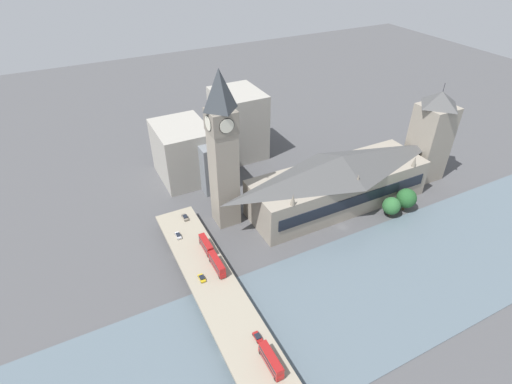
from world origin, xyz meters
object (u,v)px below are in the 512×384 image
Objects in this scene: car_northbound_tail at (185,217)px; road_bridge at (243,338)px; double_decker_bus_lead at (206,245)px; car_northbound_mid at (202,278)px; clock_tower at (223,148)px; parliament_hall at (339,181)px; victoria_tower at (431,136)px; car_northbound_lead at (178,235)px; car_southbound_lead at (258,337)px; double_decker_bus_rear at (217,264)px; double_decker_bus_mid at (271,360)px.

road_bridge is at bearing 177.30° from car_northbound_tail.
double_decker_bus_lead is 2.50× the size of car_northbound_mid.
clock_tower reaches higher than double_decker_bus_lead.
parliament_hall is at bearing -83.49° from double_decker_bus_lead.
car_northbound_mid is at bearing 105.92° from parliament_hall.
victoria_tower is 11.71× the size of car_northbound_lead.
road_bridge is (-50.18, 128.47, -18.62)m from victoria_tower.
car_southbound_lead is (-31.01, -6.80, 0.02)m from car_northbound_mid.
clock_tower is 73.97m from car_southbound_lead.
car_southbound_lead is (-2.69, -3.75, 1.76)m from road_bridge.
double_decker_bus_lead reaches higher than car_northbound_mid.
parliament_hall is 79.79m from car_northbound_mid.
victoria_tower reaches higher than car_northbound_mid.
car_northbound_tail is (2.62, 18.20, -30.68)m from clock_tower.
car_northbound_mid is at bearing 106.60° from double_decker_bus_rear.
clock_tower is at bearing -40.41° from double_decker_bus_lead.
road_bridge is 12.85× the size of double_decker_bus_rear.
clock_tower is at bearing -18.85° from road_bridge.
car_northbound_lead is at bearing 147.79° from car_northbound_tail.
car_northbound_lead is at bearing 7.07° from car_southbound_lead.
parliament_hall is 21.31× the size of car_northbound_mid.
double_decker_bus_lead reaches higher than car_northbound_tail.
double_decker_bus_mid is 10.07m from car_southbound_lead.
car_southbound_lead is (-64.98, 17.51, -30.69)m from clock_tower.
double_decker_bus_lead is at bearing 93.66° from victoria_tower.
road_bridge is at bearing 111.34° from victoria_tower.
car_northbound_mid is (-21.81, 76.47, -6.57)m from parliament_hall.
car_southbound_lead is (-52.82, 69.67, -6.55)m from parliament_hall.
car_southbound_lead is (-67.60, -0.69, -0.01)m from car_northbound_tail.
victoria_tower reaches higher than road_bridge.
car_southbound_lead is at bearing -179.41° from car_northbound_tail.
car_northbound_mid is (-26.39, -0.32, -0.01)m from car_northbound_lead.
clock_tower is at bearing -15.08° from car_southbound_lead.
road_bridge is at bearing 174.34° from double_decker_bus_lead.
double_decker_bus_lead is (-7.90, 69.24, -4.65)m from parliament_hall.
double_decker_bus_rear is at bearing -1.15° from double_decker_bus_mid.
car_southbound_lead is (9.85, -0.70, -1.98)m from double_decker_bus_mid.
victoria_tower is 125.44m from double_decker_bus_lead.
car_northbound_tail is (10.20, -6.43, 0.02)m from car_northbound_lead.
car_northbound_tail is at bearing -0.00° from double_decker_bus_mid.
parliament_hall is at bearing -52.84° from car_southbound_lead.
double_decker_bus_mid is 2.76× the size of car_northbound_mid.
victoria_tower is 132.99m from car_northbound_lead.
double_decker_bus_rear reaches higher than car_northbound_lead.
victoria_tower is (-12.11, -107.21, -13.83)m from clock_tower.
clock_tower is 17.18× the size of car_northbound_mid.
car_southbound_lead is at bearing 179.72° from double_decker_bus_rear.
double_decker_bus_lead is at bearing -177.16° from car_northbound_tail.
road_bridge is 35.64× the size of car_northbound_mid.
double_decker_bus_mid is (-62.72, 125.41, -14.88)m from victoria_tower.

